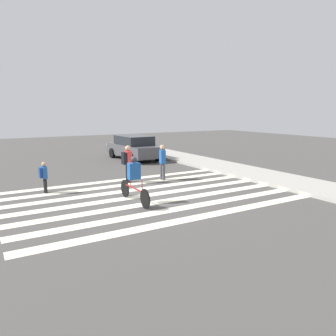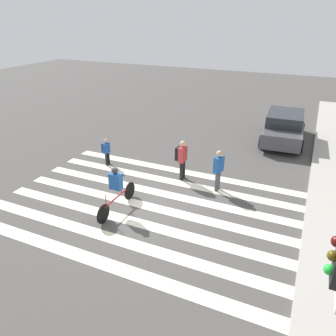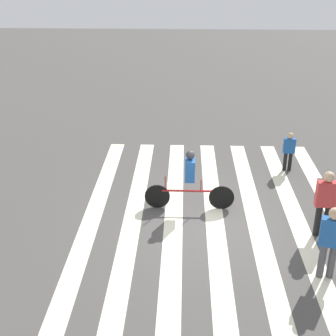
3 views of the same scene
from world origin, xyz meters
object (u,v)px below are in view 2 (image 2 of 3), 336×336
(cyclist_near_curb, at_px, (116,188))
(car_parked_dark_suv, at_px, (284,127))
(pedestrian_adult_tall_backpack, at_px, (106,150))
(pedestrian_adult_yellow_jacket, at_px, (219,168))
(pedestrian_adult_blue_shirt, at_px, (182,157))

(cyclist_near_curb, relative_size, car_parked_dark_suv, 0.50)
(pedestrian_adult_tall_backpack, height_order, cyclist_near_curb, cyclist_near_curb)
(pedestrian_adult_tall_backpack, xyz_separation_m, pedestrian_adult_yellow_jacket, (0.21, 5.05, 0.20))
(pedestrian_adult_blue_shirt, distance_m, car_parked_dark_suv, 6.90)
(cyclist_near_curb, height_order, car_parked_dark_suv, cyclist_near_curb)
(cyclist_near_curb, distance_m, car_parked_dark_suv, 10.11)
(pedestrian_adult_tall_backpack, xyz_separation_m, car_parked_dark_suv, (-6.24, 6.63, 0.07))
(pedestrian_adult_blue_shirt, xyz_separation_m, pedestrian_adult_tall_backpack, (0.10, -3.47, -0.25))
(pedestrian_adult_yellow_jacket, height_order, cyclist_near_curb, same)
(pedestrian_adult_tall_backpack, distance_m, car_parked_dark_suv, 9.10)
(pedestrian_adult_tall_backpack, bearing_deg, car_parked_dark_suv, 131.83)
(pedestrian_adult_blue_shirt, relative_size, pedestrian_adult_tall_backpack, 1.35)
(pedestrian_adult_tall_backpack, relative_size, car_parked_dark_suv, 0.26)
(pedestrian_adult_blue_shirt, xyz_separation_m, car_parked_dark_suv, (-6.13, 3.15, -0.18))
(pedestrian_adult_blue_shirt, height_order, cyclist_near_curb, pedestrian_adult_blue_shirt)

